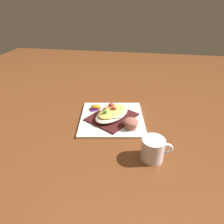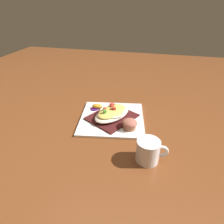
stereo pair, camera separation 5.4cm
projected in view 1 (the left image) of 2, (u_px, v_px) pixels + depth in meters
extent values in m
plane|color=brown|center=(112.00, 119.00, 0.91)|extent=(2.60, 2.60, 0.00)
cube|color=white|center=(112.00, 118.00, 0.91)|extent=(0.34, 0.34, 0.01)
cube|color=#411515|center=(112.00, 117.00, 0.90)|extent=(0.25, 0.26, 0.01)
ellipsoid|color=beige|center=(112.00, 114.00, 0.89)|extent=(0.19, 0.22, 0.03)
torus|color=beige|center=(112.00, 112.00, 0.89)|extent=(0.16, 0.16, 0.01)
ellipsoid|color=#E4CD59|center=(112.00, 111.00, 0.89)|extent=(0.16, 0.18, 0.02)
cube|color=#C74034|center=(112.00, 105.00, 0.91)|extent=(0.02, 0.02, 0.01)
cube|color=#D33D3C|center=(111.00, 105.00, 0.90)|extent=(0.02, 0.02, 0.01)
cube|color=green|center=(105.00, 112.00, 0.85)|extent=(0.02, 0.02, 0.01)
cube|color=#D43F2E|center=(113.00, 107.00, 0.89)|extent=(0.01, 0.01, 0.01)
cube|color=#A8542A|center=(112.00, 109.00, 0.88)|extent=(0.01, 0.01, 0.01)
cube|color=#CE422D|center=(105.00, 109.00, 0.87)|extent=(0.01, 0.01, 0.01)
cube|color=#D83A36|center=(115.00, 108.00, 0.88)|extent=(0.02, 0.02, 0.01)
cylinder|color=#9A5E44|center=(131.00, 126.00, 0.83)|extent=(0.06, 0.06, 0.02)
ellipsoid|color=#A05B49|center=(131.00, 122.00, 0.82)|extent=(0.07, 0.07, 0.03)
ellipsoid|color=#4C0F23|center=(131.00, 121.00, 0.82)|extent=(0.02, 0.02, 0.01)
ellipsoid|color=#4B136B|center=(94.00, 109.00, 0.96)|extent=(0.06, 0.06, 0.01)
ellipsoid|color=orange|center=(96.00, 107.00, 0.97)|extent=(0.06, 0.04, 0.02)
cylinder|color=white|center=(153.00, 149.00, 0.67)|extent=(0.08, 0.08, 0.08)
torus|color=white|center=(166.00, 149.00, 0.67)|extent=(0.05, 0.02, 0.05)
cylinder|color=#4C2D14|center=(152.00, 153.00, 0.68)|extent=(0.07, 0.07, 0.05)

